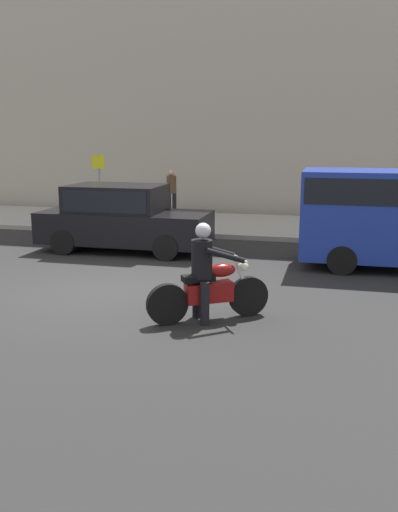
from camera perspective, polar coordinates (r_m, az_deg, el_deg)
The scene contains 7 objects.
ground_plane at distance 10.90m, azimuth -9.53°, elevation -3.50°, with size 80.00×80.00×0.00m, color black.
sidewalk_slab at distance 18.32m, azimuth 0.46°, elevation 3.38°, with size 40.00×4.40×0.14m, color #99968E.
building_facade at distance 21.77m, azimuth 2.78°, elevation 22.90°, with size 40.00×1.40×13.82m, color #A89E8E.
motorcycle_with_rider_black_leather at distance 8.85m, azimuth 0.93°, elevation -2.66°, with size 1.81×1.22×1.62m.
parked_sedan_black at distance 14.34m, azimuth -8.03°, elevation 3.99°, with size 4.38×1.82×1.72m.
street_sign_post at distance 18.53m, azimuth -10.37°, elevation 7.74°, with size 0.44×0.08×2.22m.
pedestrian_bystander at distance 19.46m, azimuth -2.88°, elevation 6.95°, with size 0.34×0.34×1.64m.
Camera 1 is at (4.26, -9.58, 2.97)m, focal length 38.38 mm.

